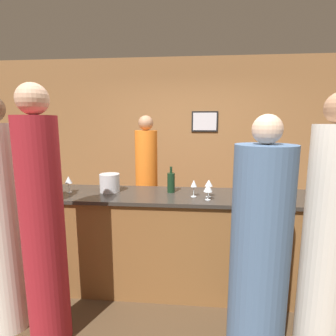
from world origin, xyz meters
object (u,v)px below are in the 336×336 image
guest_1 (259,256)px  wine_bottle_0 (171,182)px  guest_0 (43,227)px  ice_bucket (110,183)px  guest_2 (327,239)px  guest_3 (2,223)px  bartender (147,189)px

guest_1 → wine_bottle_0: 1.17m
guest_0 → ice_bucket: size_ratio=9.68×
guest_2 → ice_bucket: 1.97m
wine_bottle_0 → guest_1: bearing=-52.9°
guest_0 → guest_3: bearing=166.7°
guest_3 → wine_bottle_0: guest_3 is taller
guest_1 → wine_bottle_0: bearing=127.1°
guest_2 → wine_bottle_0: guest_2 is taller
guest_0 → guest_2: (2.09, 0.08, -0.04)m
bartender → guest_2: 2.16m
guest_3 → wine_bottle_0: (1.30, 0.75, 0.20)m
guest_1 → bartender: bearing=123.1°
guest_0 → guest_3: size_ratio=1.03×
bartender → guest_1: 1.95m
bartender → guest_0: bearing=71.7°
bartender → guest_3: 1.74m
guest_0 → guest_1: 1.59m
bartender → wine_bottle_0: 0.86m
bartender → guest_0: size_ratio=0.91×
guest_0 → guest_3: guest_0 is taller
guest_0 → bartender: bearing=71.7°
guest_3 → ice_bucket: 1.00m
guest_0 → guest_2: guest_0 is taller
guest_0 → guest_2: bearing=2.2°
bartender → wine_bottle_0: bearing=117.7°
guest_2 → bartender: bearing=136.5°
bartender → wine_bottle_0: size_ratio=6.78×
guest_2 → ice_bucket: guest_2 is taller
bartender → ice_bucket: 0.84m
guest_2 → wine_bottle_0: bearing=147.3°
guest_1 → guest_3: bearing=175.6°
guest_0 → ice_bucket: 0.87m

